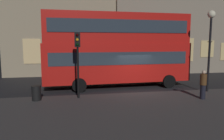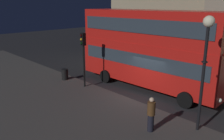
% 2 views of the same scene
% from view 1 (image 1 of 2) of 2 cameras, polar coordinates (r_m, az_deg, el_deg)
% --- Properties ---
extents(ground_plane, '(80.00, 80.00, 0.00)m').
position_cam_1_polar(ground_plane, '(15.11, 6.58, -5.70)').
color(ground_plane, '#232326').
extents(sidewalk_slab, '(44.00, 7.70, 0.12)m').
position_cam_1_polar(sidewalk_slab, '(10.97, 13.60, -10.60)').
color(sidewalk_slab, '#423F3D').
rests_on(sidewalk_slab, ground).
extents(double_decker_bus, '(11.01, 3.17, 5.47)m').
position_cam_1_polar(double_decker_bus, '(16.33, 1.38, 6.15)').
color(double_decker_bus, red).
rests_on(double_decker_bus, ground).
extents(traffic_light_near_kerb, '(0.34, 0.37, 3.84)m').
position_cam_1_polar(traffic_light_near_kerb, '(12.64, -9.07, 4.94)').
color(traffic_light_near_kerb, black).
rests_on(traffic_light_near_kerb, sidewalk_slab).
extents(street_lamp, '(0.49, 0.49, 5.31)m').
position_cam_1_polar(street_lamp, '(15.60, 24.56, 8.92)').
color(street_lamp, black).
rests_on(street_lamp, sidewalk_slab).
extents(pedestrian, '(0.37, 0.37, 1.69)m').
position_cam_1_polar(pedestrian, '(13.55, 22.94, -3.52)').
color(pedestrian, black).
rests_on(pedestrian, sidewalk_slab).
extents(litter_bin, '(0.51, 0.51, 0.84)m').
position_cam_1_polar(litter_bin, '(13.01, -19.36, -5.77)').
color(litter_bin, black).
rests_on(litter_bin, sidewalk_slab).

